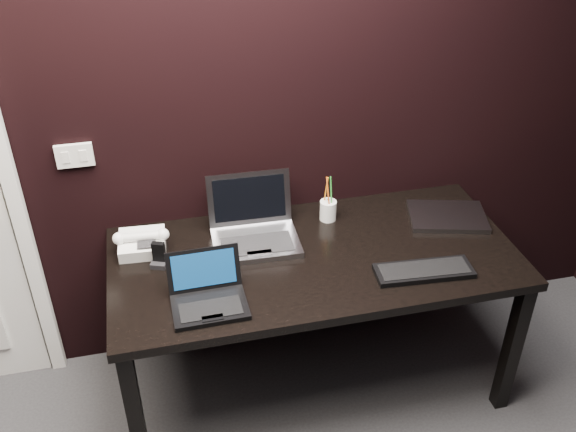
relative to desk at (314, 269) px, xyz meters
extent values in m
plane|color=black|center=(-0.30, 0.40, 0.64)|extent=(4.00, 0.00, 4.00)
cube|color=white|center=(-1.18, 0.37, 0.36)|extent=(0.06, 0.05, 2.11)
cube|color=silver|center=(-0.92, 0.39, 0.46)|extent=(0.15, 0.02, 0.10)
cube|color=silver|center=(-0.95, 0.38, 0.46)|extent=(0.03, 0.01, 0.05)
cube|color=silver|center=(-0.88, 0.38, 0.46)|extent=(0.03, 0.01, 0.05)
cube|color=black|center=(0.00, 0.00, 0.06)|extent=(1.70, 0.80, 0.04)
cube|color=black|center=(-0.80, -0.35, -0.31)|extent=(0.06, 0.06, 0.70)
cube|color=black|center=(0.80, -0.35, -0.31)|extent=(0.06, 0.06, 0.70)
cube|color=black|center=(-0.80, 0.35, -0.31)|extent=(0.06, 0.06, 0.70)
cube|color=black|center=(0.80, 0.35, -0.31)|extent=(0.06, 0.06, 0.70)
cube|color=black|center=(-0.47, -0.24, 0.09)|extent=(0.28, 0.20, 0.02)
cube|color=black|center=(-0.47, -0.27, 0.10)|extent=(0.23, 0.11, 0.00)
cube|color=black|center=(-0.47, -0.32, 0.10)|extent=(0.08, 0.03, 0.00)
cube|color=black|center=(-0.47, -0.12, 0.18)|extent=(0.28, 0.06, 0.16)
cube|color=#0A2A50|center=(-0.47, -0.13, 0.18)|extent=(0.24, 0.05, 0.13)
cube|color=#99999F|center=(-0.23, 0.12, 0.09)|extent=(0.37, 0.28, 0.03)
cube|color=black|center=(-0.23, 0.09, 0.10)|extent=(0.30, 0.15, 0.00)
cube|color=#9FA0A5|center=(-0.23, 0.02, 0.10)|extent=(0.10, 0.05, 0.00)
cube|color=gray|center=(-0.22, 0.28, 0.22)|extent=(0.37, 0.08, 0.23)
cube|color=black|center=(-0.22, 0.28, 0.22)|extent=(0.32, 0.06, 0.19)
cube|color=black|center=(0.39, -0.23, 0.09)|extent=(0.40, 0.16, 0.02)
cube|color=black|center=(0.39, -0.23, 0.10)|extent=(0.37, 0.13, 0.00)
cube|color=gray|center=(0.66, 0.12, 0.09)|extent=(0.39, 0.33, 0.02)
cube|color=white|center=(-0.70, 0.19, 0.11)|extent=(0.20, 0.19, 0.08)
cylinder|color=silver|center=(-0.70, 0.18, 0.16)|extent=(0.18, 0.05, 0.04)
sphere|color=white|center=(-0.79, 0.19, 0.16)|extent=(0.06, 0.06, 0.05)
sphere|color=white|center=(-0.61, 0.18, 0.16)|extent=(0.06, 0.06, 0.05)
cube|color=black|center=(-0.68, 0.14, 0.14)|extent=(0.08, 0.06, 0.01)
cube|color=black|center=(-0.63, 0.08, 0.13)|extent=(0.06, 0.04, 0.11)
cube|color=black|center=(-0.64, 0.06, 0.09)|extent=(0.07, 0.06, 0.02)
cylinder|color=white|center=(0.13, 0.25, 0.12)|extent=(0.08, 0.08, 0.09)
cylinder|color=orange|center=(0.12, 0.25, 0.23)|extent=(0.01, 0.03, 0.14)
cylinder|color=#278F2B|center=(0.14, 0.24, 0.23)|extent=(0.01, 0.02, 0.14)
cylinder|color=black|center=(0.13, 0.26, 0.23)|extent=(0.01, 0.01, 0.14)
cylinder|color=#C84F12|center=(0.12, 0.24, 0.23)|extent=(0.02, 0.03, 0.14)
camera|label=1|loc=(-0.61, -2.08, 1.68)|focal=40.00mm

